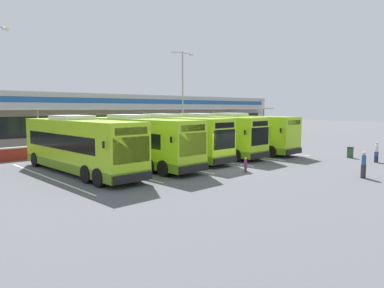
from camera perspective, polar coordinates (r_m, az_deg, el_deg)
ground_plane at (r=24.73m, az=6.15°, el=-4.08°), size 200.00×200.00×0.00m
terminal_building at (r=46.65m, az=-19.71°, el=4.00°), size 70.00×13.00×6.00m
red_barrier_wall at (r=35.77m, az=-11.68°, el=-0.20°), size 60.00×0.40×1.10m
coach_bus_leftmost at (r=24.02m, az=-17.89°, el=-0.32°), size 3.04×12.19×3.78m
coach_bus_left_centre at (r=26.08m, az=-9.07°, el=0.36°), size 3.04×12.19×3.78m
coach_bus_centre at (r=29.19m, az=-3.66°, el=1.00°), size 3.04×12.19×3.78m
coach_bus_right_centre at (r=31.83m, az=2.12°, el=1.41°), size 3.04×12.19×3.78m
coach_bus_rightmost at (r=34.55m, az=7.56°, el=1.72°), size 3.04×12.19×3.78m
bay_stripe_far_west at (r=23.70m, az=-22.75°, el=-4.93°), size 0.14×13.00×0.01m
bay_stripe_west at (r=25.42m, az=-13.82°, el=-3.94°), size 0.14×13.00×0.01m
bay_stripe_mid_west at (r=27.67m, az=-6.20°, el=-3.01°), size 0.14×13.00×0.01m
bay_stripe_centre at (r=30.34m, az=0.17°, el=-2.19°), size 0.14×13.00×0.01m
bay_stripe_mid_east at (r=33.32m, az=5.45°, el=-1.49°), size 0.14×13.00×0.01m
bay_stripe_east at (r=36.55m, az=9.83°, el=-0.90°), size 0.14×13.00×0.01m
pedestrian_with_handbag at (r=31.06m, az=27.88°, el=-1.10°), size 0.65×0.41×1.62m
pedestrian_in_dark_coat at (r=23.79m, az=26.20°, el=-2.92°), size 0.52×0.35×1.62m
pedestrian_child at (r=23.54m, az=8.72°, el=-3.28°), size 0.26×0.29×1.00m
lamp_post_centre at (r=42.78m, az=-1.54°, el=8.59°), size 3.24×0.28×11.00m
litter_bin at (r=32.99m, az=24.40°, el=-1.25°), size 0.54×0.54×0.93m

